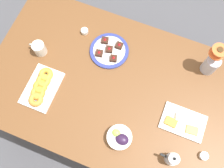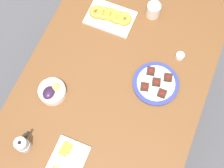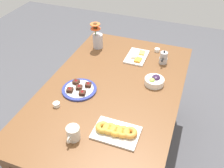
{
  "view_description": "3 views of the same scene",
  "coord_description": "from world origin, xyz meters",
  "px_view_note": "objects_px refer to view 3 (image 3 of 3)",
  "views": [
    {
      "loc": [
        -0.18,
        0.45,
        2.23
      ],
      "look_at": [
        0.0,
        0.0,
        0.78
      ],
      "focal_mm": 40.0,
      "sensor_mm": 36.0,
      "label": 1
    },
    {
      "loc": [
        -0.55,
        -0.23,
        2.35
      ],
      "look_at": [
        0.0,
        0.0,
        0.78
      ],
      "focal_mm": 50.0,
      "sensor_mm": 36.0,
      "label": 2
    },
    {
      "loc": [
        1.35,
        0.5,
        1.92
      ],
      "look_at": [
        0.0,
        0.0,
        0.78
      ],
      "focal_mm": 40.0,
      "sensor_mm": 36.0,
      "label": 3
    }
  ],
  "objects_px": {
    "dessert_plate": "(79,89)",
    "grape_bowl": "(154,81)",
    "jam_cup_honey": "(157,50)",
    "croissant_platter": "(116,131)",
    "moka_pot": "(163,58)",
    "jam_cup_berry": "(56,104)",
    "flower_vase": "(98,39)",
    "cheese_platter": "(137,57)",
    "dining_table": "(112,97)",
    "coffee_mug": "(73,133)"
  },
  "relations": [
    {
      "from": "moka_pot",
      "to": "jam_cup_berry",
      "type": "bearing_deg",
      "value": -36.2
    },
    {
      "from": "jam_cup_berry",
      "to": "flower_vase",
      "type": "height_order",
      "value": "flower_vase"
    },
    {
      "from": "croissant_platter",
      "to": "jam_cup_berry",
      "type": "xyz_separation_m",
      "value": [
        -0.09,
        -0.46,
        -0.01
      ]
    },
    {
      "from": "dining_table",
      "to": "grape_bowl",
      "type": "bearing_deg",
      "value": 119.49
    },
    {
      "from": "grape_bowl",
      "to": "moka_pot",
      "type": "bearing_deg",
      "value": 179.24
    },
    {
      "from": "jam_cup_honey",
      "to": "jam_cup_berry",
      "type": "height_order",
      "value": "same"
    },
    {
      "from": "cheese_platter",
      "to": "moka_pot",
      "type": "height_order",
      "value": "moka_pot"
    },
    {
      "from": "grape_bowl",
      "to": "flower_vase",
      "type": "relative_size",
      "value": 0.6
    },
    {
      "from": "dining_table",
      "to": "croissant_platter",
      "type": "bearing_deg",
      "value": 23.52
    },
    {
      "from": "dessert_plate",
      "to": "grape_bowl",
      "type": "bearing_deg",
      "value": 118.03
    },
    {
      "from": "jam_cup_berry",
      "to": "jam_cup_honey",
      "type": "bearing_deg",
      "value": 152.96
    },
    {
      "from": "coffee_mug",
      "to": "cheese_platter",
      "type": "distance_m",
      "value": 1.01
    },
    {
      "from": "jam_cup_honey",
      "to": "dessert_plate",
      "type": "relative_size",
      "value": 0.19
    },
    {
      "from": "dining_table",
      "to": "jam_cup_berry",
      "type": "bearing_deg",
      "value": -42.6
    },
    {
      "from": "grape_bowl",
      "to": "croissant_platter",
      "type": "bearing_deg",
      "value": -10.9
    },
    {
      "from": "dessert_plate",
      "to": "jam_cup_berry",
      "type": "bearing_deg",
      "value": -18.87
    },
    {
      "from": "dining_table",
      "to": "moka_pot",
      "type": "height_order",
      "value": "moka_pot"
    },
    {
      "from": "grape_bowl",
      "to": "flower_vase",
      "type": "height_order",
      "value": "flower_vase"
    },
    {
      "from": "cheese_platter",
      "to": "croissant_platter",
      "type": "height_order",
      "value": "croissant_platter"
    },
    {
      "from": "croissant_platter",
      "to": "moka_pot",
      "type": "height_order",
      "value": "moka_pot"
    },
    {
      "from": "jam_cup_honey",
      "to": "jam_cup_berry",
      "type": "distance_m",
      "value": 1.07
    },
    {
      "from": "grape_bowl",
      "to": "cheese_platter",
      "type": "distance_m",
      "value": 0.39
    },
    {
      "from": "cheese_platter",
      "to": "dining_table",
      "type": "bearing_deg",
      "value": -6.84
    },
    {
      "from": "croissant_platter",
      "to": "flower_vase",
      "type": "height_order",
      "value": "flower_vase"
    },
    {
      "from": "coffee_mug",
      "to": "moka_pot",
      "type": "bearing_deg",
      "value": 161.34
    },
    {
      "from": "croissant_platter",
      "to": "moka_pot",
      "type": "distance_m",
      "value": 0.88
    },
    {
      "from": "coffee_mug",
      "to": "dining_table",
      "type": "bearing_deg",
      "value": 174.63
    },
    {
      "from": "croissant_platter",
      "to": "dining_table",
      "type": "bearing_deg",
      "value": -156.48
    },
    {
      "from": "grape_bowl",
      "to": "cheese_platter",
      "type": "bearing_deg",
      "value": -144.37
    },
    {
      "from": "dessert_plate",
      "to": "coffee_mug",
      "type": "bearing_deg",
      "value": 21.98
    },
    {
      "from": "coffee_mug",
      "to": "flower_vase",
      "type": "xyz_separation_m",
      "value": [
        -1.05,
        -0.29,
        0.04
      ]
    },
    {
      "from": "coffee_mug",
      "to": "jam_cup_berry",
      "type": "relative_size",
      "value": 2.41
    },
    {
      "from": "dining_table",
      "to": "flower_vase",
      "type": "xyz_separation_m",
      "value": [
        -0.52,
        -0.34,
        0.17
      ]
    },
    {
      "from": "croissant_platter",
      "to": "flower_vase",
      "type": "distance_m",
      "value": 1.06
    },
    {
      "from": "dining_table",
      "to": "grape_bowl",
      "type": "distance_m",
      "value": 0.35
    },
    {
      "from": "cheese_platter",
      "to": "jam_cup_honey",
      "type": "height_order",
      "value": "cheese_platter"
    },
    {
      "from": "jam_cup_honey",
      "to": "jam_cup_berry",
      "type": "relative_size",
      "value": 1.0
    },
    {
      "from": "grape_bowl",
      "to": "jam_cup_berry",
      "type": "bearing_deg",
      "value": -50.35
    },
    {
      "from": "grape_bowl",
      "to": "dessert_plate",
      "type": "xyz_separation_m",
      "value": [
        0.27,
        -0.5,
        -0.02
      ]
    },
    {
      "from": "coffee_mug",
      "to": "croissant_platter",
      "type": "bearing_deg",
      "value": 118.51
    },
    {
      "from": "cheese_platter",
      "to": "moka_pot",
      "type": "relative_size",
      "value": 2.18
    },
    {
      "from": "grape_bowl",
      "to": "croissant_platter",
      "type": "height_order",
      "value": "grape_bowl"
    },
    {
      "from": "dessert_plate",
      "to": "cheese_platter",
      "type": "bearing_deg",
      "value": 154.74
    },
    {
      "from": "coffee_mug",
      "to": "dessert_plate",
      "type": "xyz_separation_m",
      "value": [
        -0.42,
        -0.17,
        -0.04
      ]
    },
    {
      "from": "croissant_platter",
      "to": "moka_pot",
      "type": "bearing_deg",
      "value": 172.68
    },
    {
      "from": "jam_cup_berry",
      "to": "flower_vase",
      "type": "relative_size",
      "value": 0.2
    },
    {
      "from": "coffee_mug",
      "to": "jam_cup_honey",
      "type": "height_order",
      "value": "coffee_mug"
    },
    {
      "from": "jam_cup_berry",
      "to": "moka_pot",
      "type": "relative_size",
      "value": 0.4
    },
    {
      "from": "cheese_platter",
      "to": "jam_cup_honey",
      "type": "xyz_separation_m",
      "value": [
        -0.17,
        0.14,
        0.0
      ]
    },
    {
      "from": "flower_vase",
      "to": "jam_cup_berry",
      "type": "bearing_deg",
      "value": 3.23
    }
  ]
}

